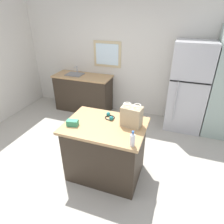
{
  "coord_description": "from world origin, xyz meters",
  "views": [
    {
      "loc": [
        1.18,
        -2.16,
        2.38
      ],
      "look_at": [
        0.29,
        0.33,
        0.97
      ],
      "focal_mm": 31.33,
      "sensor_mm": 36.0,
      "label": 1
    }
  ],
  "objects_px": {
    "small_box": "(72,123)",
    "ear_defenders": "(110,117)",
    "kitchen_island": "(105,150)",
    "refrigerator": "(188,88)",
    "shopping_bag": "(132,116)",
    "bottle": "(133,139)"
  },
  "relations": [
    {
      "from": "bottle",
      "to": "ear_defenders",
      "type": "xyz_separation_m",
      "value": [
        -0.48,
        0.53,
        -0.07
      ]
    },
    {
      "from": "small_box",
      "to": "kitchen_island",
      "type": "bearing_deg",
      "value": 22.44
    },
    {
      "from": "kitchen_island",
      "to": "ear_defenders",
      "type": "height_order",
      "value": "ear_defenders"
    },
    {
      "from": "refrigerator",
      "to": "ear_defenders",
      "type": "bearing_deg",
      "value": -122.93
    },
    {
      "from": "shopping_bag",
      "to": "small_box",
      "type": "relative_size",
      "value": 2.14
    },
    {
      "from": "small_box",
      "to": "refrigerator",
      "type": "bearing_deg",
      "value": 53.68
    },
    {
      "from": "kitchen_island",
      "to": "small_box",
      "type": "distance_m",
      "value": 0.67
    },
    {
      "from": "kitchen_island",
      "to": "shopping_bag",
      "type": "bearing_deg",
      "value": 15.81
    },
    {
      "from": "small_box",
      "to": "bottle",
      "type": "distance_m",
      "value": 0.92
    },
    {
      "from": "small_box",
      "to": "ear_defenders",
      "type": "relative_size",
      "value": 0.74
    },
    {
      "from": "small_box",
      "to": "bottle",
      "type": "height_order",
      "value": "bottle"
    },
    {
      "from": "small_box",
      "to": "ear_defenders",
      "type": "xyz_separation_m",
      "value": [
        0.42,
        0.37,
        -0.02
      ]
    },
    {
      "from": "refrigerator",
      "to": "small_box",
      "type": "height_order",
      "value": "refrigerator"
    },
    {
      "from": "shopping_bag",
      "to": "bottle",
      "type": "height_order",
      "value": "shopping_bag"
    },
    {
      "from": "kitchen_island",
      "to": "shopping_bag",
      "type": "height_order",
      "value": "shopping_bag"
    },
    {
      "from": "refrigerator",
      "to": "shopping_bag",
      "type": "xyz_separation_m",
      "value": [
        -0.74,
        -1.79,
        0.14
      ]
    },
    {
      "from": "kitchen_island",
      "to": "ear_defenders",
      "type": "relative_size",
      "value": 5.46
    },
    {
      "from": "small_box",
      "to": "ear_defenders",
      "type": "height_order",
      "value": "small_box"
    },
    {
      "from": "kitchen_island",
      "to": "refrigerator",
      "type": "distance_m",
      "value": 2.23
    },
    {
      "from": "shopping_bag",
      "to": "kitchen_island",
      "type": "bearing_deg",
      "value": -164.19
    },
    {
      "from": "refrigerator",
      "to": "kitchen_island",
      "type": "bearing_deg",
      "value": -120.14
    },
    {
      "from": "kitchen_island",
      "to": "small_box",
      "type": "xyz_separation_m",
      "value": [
        -0.42,
        -0.17,
        0.5
      ]
    }
  ]
}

